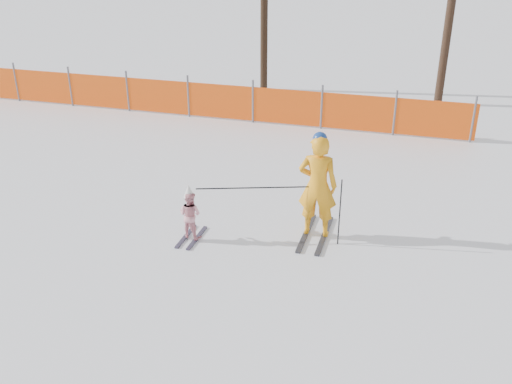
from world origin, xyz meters
TOP-DOWN VIEW (x-y plane):
  - ground at (0.00, 0.00)m, footprint 120.00×120.00m
  - adult at (0.98, 1.05)m, footprint 0.72×1.48m
  - child at (-1.18, 0.31)m, footprint 0.49×0.88m
  - ski_poles at (0.49, 0.75)m, footprint 2.51×0.68m
  - safety_fence at (-3.99, 7.15)m, footprint 16.14×0.06m
  - tree_trunks at (3.06, 11.02)m, footprint 10.98×1.18m

SIDE VIEW (x-z plane):
  - ground at x=0.00m, z-range 0.00..0.00m
  - child at x=-1.18m, z-range -0.05..1.03m
  - safety_fence at x=-3.99m, z-range -0.07..1.18m
  - ski_poles at x=0.49m, z-range 0.22..1.48m
  - adult at x=0.98m, z-range 0.00..2.01m
  - tree_trunks at x=3.06m, z-range -0.19..5.89m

